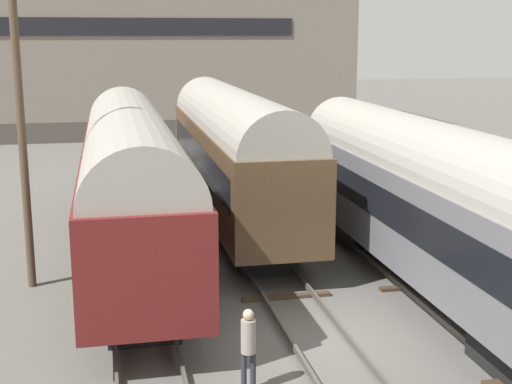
# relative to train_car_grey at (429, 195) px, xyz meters

# --- Properties ---
(ground_plane) EXTENTS (200.00, 200.00, 0.00)m
(ground_plane) POSITION_rel_train_car_grey_xyz_m (-4.15, -2.83, -2.88)
(ground_plane) COLOR #56544F
(track_left) EXTENTS (2.60, 60.00, 0.26)m
(track_left) POSITION_rel_train_car_grey_xyz_m (-8.31, -2.83, -2.74)
(track_left) COLOR #4C4742
(track_left) RESTS_ON ground
(track_middle) EXTENTS (2.60, 60.00, 0.26)m
(track_middle) POSITION_rel_train_car_grey_xyz_m (-4.15, -2.83, -2.74)
(track_middle) COLOR #4C4742
(track_middle) RESTS_ON ground
(track_right) EXTENTS (2.60, 60.00, 0.26)m
(track_right) POSITION_rel_train_car_grey_xyz_m (0.00, -2.83, -2.74)
(track_right) COLOR #4C4742
(track_right) RESTS_ON ground
(train_car_grey) EXTENTS (2.86, 16.67, 5.05)m
(train_car_grey) POSITION_rel_train_car_grey_xyz_m (0.00, 0.00, 0.00)
(train_car_grey) COLOR black
(train_car_grey) RESTS_ON ground
(train_car_brown) EXTENTS (2.98, 16.95, 5.37)m
(train_car_brown) POSITION_rel_train_car_grey_xyz_m (-4.15, 8.80, 0.18)
(train_car_brown) COLOR black
(train_car_brown) RESTS_ON ground
(train_car_maroon) EXTENTS (3.08, 17.87, 5.20)m
(train_car_maroon) POSITION_rel_train_car_grey_xyz_m (-8.31, 4.66, 0.06)
(train_car_maroon) COLOR black
(train_car_maroon) RESTS_ON ground
(person_worker) EXTENTS (0.32, 0.32, 1.84)m
(person_worker) POSITION_rel_train_car_grey_xyz_m (-6.28, -4.94, -1.76)
(person_worker) COLOR #282833
(person_worker) RESTS_ON ground
(utility_pole) EXTENTS (1.80, 0.24, 9.88)m
(utility_pole) POSITION_rel_train_car_grey_xyz_m (-11.41, 2.73, 2.22)
(utility_pole) COLOR #473828
(utility_pole) RESTS_ON ground
(warehouse_building) EXTENTS (33.92, 12.00, 14.48)m
(warehouse_building) POSITION_rel_train_car_grey_xyz_m (-7.57, 38.49, 4.36)
(warehouse_building) COLOR #46403A
(warehouse_building) RESTS_ON ground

